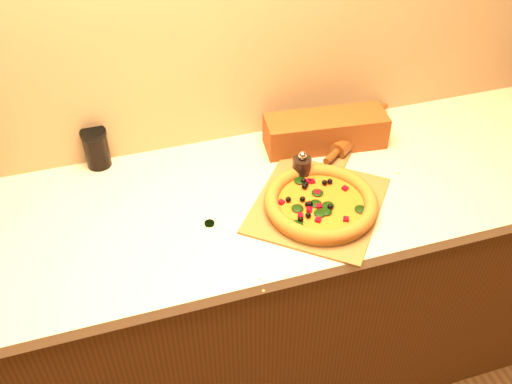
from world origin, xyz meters
name	(u,v)px	position (x,y,z in m)	size (l,w,h in m)	color
cabinet	(228,301)	(0.00, 1.43, 0.43)	(2.80, 0.65, 0.86)	#4B2D10
countertop	(224,207)	(0.00, 1.43, 0.88)	(2.84, 0.68, 0.04)	beige
pizza_peel	(319,202)	(0.28, 1.34, 0.90)	(0.53, 0.55, 0.01)	brown
pizza	(321,203)	(0.27, 1.31, 0.93)	(0.34, 0.34, 0.05)	#BE7F2F
bottle_cap	(209,223)	(-0.06, 1.35, 0.90)	(0.03, 0.03, 0.01)	black
pepper_grinder	(302,169)	(0.26, 1.46, 0.95)	(0.06, 0.06, 0.11)	black
rolling_pin	(358,132)	(0.53, 1.61, 0.93)	(0.35, 0.27, 0.06)	#51280D
bread_bag	(325,131)	(0.40, 1.61, 0.96)	(0.40, 0.13, 0.11)	brown
dark_jar	(96,148)	(-0.34, 1.73, 0.97)	(0.08, 0.08, 0.13)	black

